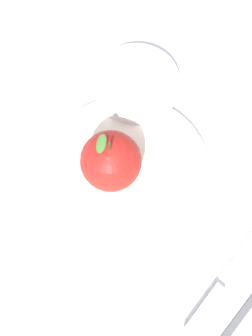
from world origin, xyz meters
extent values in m
plane|color=silver|center=(0.00, 0.00, 0.00)|extent=(2.40, 2.40, 0.00)
cylinder|color=silver|center=(0.03, -0.04, 0.01)|extent=(0.24, 0.24, 0.01)
torus|color=silver|center=(0.03, -0.04, 0.01)|extent=(0.24, 0.24, 0.01)
sphere|color=#B21E19|center=(0.05, -0.03, 0.06)|extent=(0.08, 0.08, 0.08)
cylinder|color=#4C3319|center=(0.05, -0.03, 0.10)|extent=(0.00, 0.00, 0.02)
ellipsoid|color=#386628|center=(0.06, -0.03, 0.11)|extent=(0.01, 0.02, 0.01)
cylinder|color=white|center=(0.04, -0.18, 0.02)|extent=(0.13, 0.13, 0.03)
torus|color=white|center=(0.04, -0.18, 0.03)|extent=(0.13, 0.13, 0.01)
cylinder|color=#BBBBBD|center=(0.04, -0.18, 0.03)|extent=(0.11, 0.11, 0.01)
cube|color=silver|center=(-0.15, 0.04, 0.00)|extent=(0.08, 0.12, 0.00)
cube|color=silver|center=(-0.10, 0.13, 0.01)|extent=(0.05, 0.07, 0.01)
cube|color=#59595E|center=(-0.15, 0.13, 0.00)|extent=(0.08, 0.12, 0.01)
camera|label=1|loc=(-0.01, 0.17, 0.56)|focal=43.59mm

